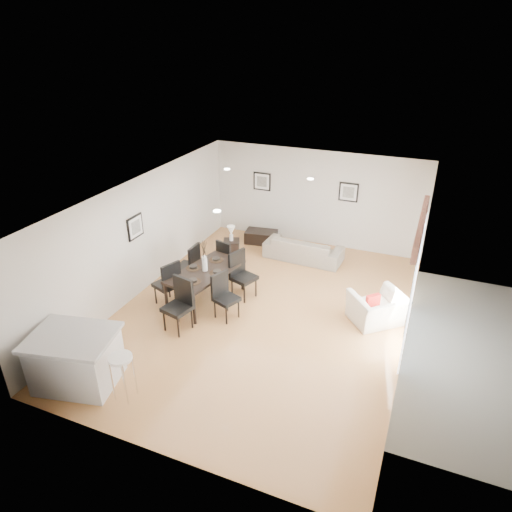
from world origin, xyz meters
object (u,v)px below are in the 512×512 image
at_px(kitchen_island, 76,359).
at_px(sofa, 304,249).
at_px(bar_stool, 121,363).
at_px(dining_chair_head, 180,301).
at_px(side_table, 232,250).
at_px(armchair, 377,308).
at_px(dining_chair_wnear, 169,281).
at_px(dining_chair_foot, 227,257).
at_px(dining_table, 205,273).
at_px(coffee_table, 261,237).
at_px(dining_chair_enear, 223,293).
at_px(dining_chair_efar, 241,272).
at_px(dining_chair_wfar, 191,263).

bearing_deg(kitchen_island, sofa, 57.40).
bearing_deg(bar_stool, dining_chair_head, 94.49).
bearing_deg(sofa, side_table, 25.82).
bearing_deg(armchair, dining_chair_wnear, -27.10).
height_order(dining_chair_foot, side_table, dining_chair_foot).
height_order(dining_table, bar_stool, bar_stool).
relative_size(dining_chair_wnear, bar_stool, 1.27).
bearing_deg(armchair, sofa, -85.42).
distance_m(dining_chair_wnear, coffee_table, 3.96).
bearing_deg(kitchen_island, side_table, 72.65).
bearing_deg(dining_chair_wnear, kitchen_island, 18.01).
distance_m(dining_chair_wnear, dining_chair_enear, 1.31).
bearing_deg(dining_chair_foot, dining_chair_wnear, 85.50).
bearing_deg(armchair, coffee_table, -77.83).
height_order(dining_chair_efar, kitchen_island, dining_chair_efar).
distance_m(sofa, dining_chair_efar, 2.50).
height_order(sofa, bar_stool, bar_stool).
relative_size(kitchen_island, bar_stool, 1.89).
relative_size(dining_chair_enear, dining_chair_foot, 1.02).
distance_m(coffee_table, kitchen_island, 6.70).
bearing_deg(sofa, coffee_table, -18.00).
distance_m(dining_chair_enear, kitchen_island, 3.17).
bearing_deg(kitchen_island, dining_chair_enear, 50.32).
bearing_deg(dining_chair_head, coffee_table, 103.50).
distance_m(sofa, dining_chair_wfar, 3.17).
height_order(armchair, dining_chair_foot, dining_chair_foot).
bearing_deg(dining_chair_wnear, side_table, -165.86).
bearing_deg(sofa, dining_chair_foot, 52.16).
bearing_deg(dining_chair_head, dining_chair_wnear, 149.57).
bearing_deg(dining_chair_foot, dining_chair_wfar, 64.21).
xyz_separation_m(armchair, dining_chair_wfar, (-4.38, -0.12, 0.26)).
bearing_deg(dining_chair_wfar, dining_chair_enear, 55.63).
distance_m(dining_table, side_table, 2.16).
height_order(armchair, dining_chair_efar, dining_chair_efar).
bearing_deg(armchair, dining_chair_foot, -49.43).
xyz_separation_m(dining_chair_enear, dining_chair_head, (-0.63, -0.71, 0.06)).
height_order(armchair, coffee_table, armchair).
relative_size(dining_chair_enear, coffee_table, 1.14).
relative_size(dining_chair_wnear, coffee_table, 1.22).
height_order(dining_chair_wfar, dining_chair_efar, dining_chair_efar).
bearing_deg(dining_chair_wnear, dining_table, 148.22).
bearing_deg(bar_stool, coffee_table, 91.66).
bearing_deg(dining_chair_wfar, kitchen_island, -2.27).
bearing_deg(dining_chair_wfar, dining_chair_wnear, -0.31).
height_order(dining_chair_wnear, dining_chair_efar, dining_chair_efar).
bearing_deg(dining_chair_wfar, side_table, 169.43).
bearing_deg(dining_chair_wnear, dining_chair_efar, 148.24).
height_order(sofa, dining_chair_head, dining_chair_head).
distance_m(dining_chair_efar, kitchen_island, 4.01).
distance_m(dining_chair_efar, bar_stool, 3.77).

